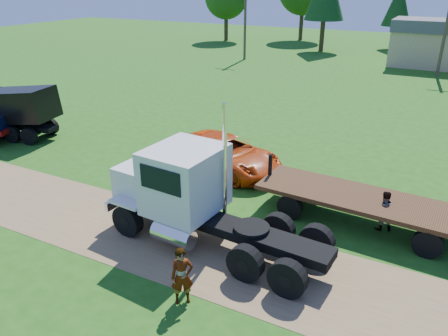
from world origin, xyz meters
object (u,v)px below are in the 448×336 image
at_px(flatbed_trailer, 363,203).
at_px(orange_pickup, 226,154).
at_px(white_semi_tractor, 187,193).
at_px(black_dump_truck, 5,108).
at_px(spectator_a, 182,276).

bearing_deg(flatbed_trailer, orange_pickup, 165.80).
height_order(white_semi_tractor, black_dump_truck, white_semi_tractor).
xyz_separation_m(black_dump_truck, orange_pickup, (13.60, 1.48, -0.85)).
relative_size(white_semi_tractor, orange_pickup, 1.42).
height_order(orange_pickup, flatbed_trailer, flatbed_trailer).
height_order(orange_pickup, spectator_a, spectator_a).
relative_size(orange_pickup, spectator_a, 3.32).
distance_m(orange_pickup, flatbed_trailer, 7.20).
distance_m(black_dump_truck, orange_pickup, 13.71).
bearing_deg(spectator_a, black_dump_truck, 116.93).
bearing_deg(spectator_a, flatbed_trailer, 22.93).
xyz_separation_m(black_dump_truck, spectator_a, (16.83, -7.52, -0.78)).
distance_m(black_dump_truck, spectator_a, 18.45).
distance_m(white_semi_tractor, spectator_a, 3.63).
xyz_separation_m(white_semi_tractor, spectator_a, (1.72, -3.10, -0.81)).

